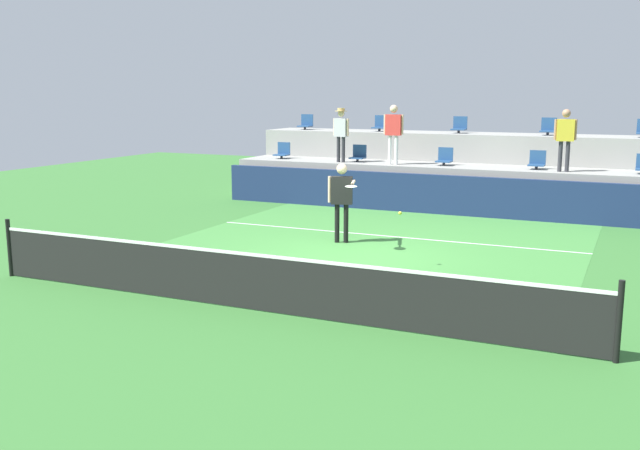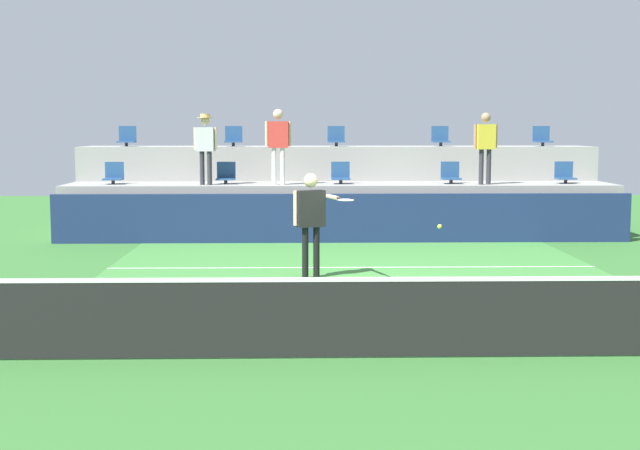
% 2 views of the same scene
% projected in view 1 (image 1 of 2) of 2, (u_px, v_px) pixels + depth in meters
% --- Properties ---
extents(ground_plane, '(40.00, 40.00, 0.00)m').
position_uv_depth(ground_plane, '(352.00, 258.00, 14.66)').
color(ground_plane, '#336B2D').
extents(court_inner_paint, '(9.00, 10.00, 0.01)m').
position_uv_depth(court_inner_paint, '(369.00, 248.00, 15.55)').
color(court_inner_paint, '#3D7F38').
rests_on(court_inner_paint, ground_plane).
extents(court_service_line, '(9.00, 0.06, 0.00)m').
position_uv_depth(court_service_line, '(390.00, 236.00, 16.80)').
color(court_service_line, white).
rests_on(court_service_line, ground_plane).
extents(tennis_net, '(10.48, 0.08, 1.07)m').
position_uv_depth(tennis_net, '(255.00, 280.00, 10.99)').
color(tennis_net, black).
rests_on(tennis_net, ground_plane).
extents(sponsor_backboard, '(13.00, 0.16, 1.10)m').
position_uv_depth(sponsor_backboard, '(432.00, 194.00, 19.93)').
color(sponsor_backboard, navy).
rests_on(sponsor_backboard, ground_plane).
extents(seating_tier_lower, '(13.00, 1.80, 1.25)m').
position_uv_depth(seating_tier_lower, '(444.00, 186.00, 21.07)').
color(seating_tier_lower, gray).
rests_on(seating_tier_lower, ground_plane).
extents(seating_tier_upper, '(13.00, 1.80, 2.10)m').
position_uv_depth(seating_tier_upper, '(459.00, 166.00, 22.61)').
color(seating_tier_upper, gray).
rests_on(seating_tier_upper, ground_plane).
extents(stadium_chair_lower_far_left, '(0.44, 0.40, 0.52)m').
position_uv_depth(stadium_chair_lower_far_left, '(283.00, 152.00, 23.04)').
color(stadium_chair_lower_far_left, '#2D2D33').
rests_on(stadium_chair_lower_far_left, seating_tier_lower).
extents(stadium_chair_lower_left, '(0.44, 0.40, 0.52)m').
position_uv_depth(stadium_chair_lower_left, '(359.00, 155.00, 21.97)').
color(stadium_chair_lower_left, '#2D2D33').
rests_on(stadium_chair_lower_left, seating_tier_lower).
extents(stadium_chair_lower_center, '(0.44, 0.40, 0.52)m').
position_uv_depth(stadium_chair_lower_center, '(445.00, 158.00, 20.86)').
color(stadium_chair_lower_center, '#2D2D33').
rests_on(stadium_chair_lower_center, seating_tier_lower).
extents(stadium_chair_lower_right, '(0.44, 0.40, 0.52)m').
position_uv_depth(stadium_chair_lower_right, '(537.00, 161.00, 19.79)').
color(stadium_chair_lower_right, '#2D2D33').
rests_on(stadium_chair_lower_right, seating_tier_lower).
extents(stadium_chair_upper_far_left, '(0.44, 0.40, 0.52)m').
position_uv_depth(stadium_chair_upper_far_left, '(306.00, 123.00, 24.51)').
color(stadium_chair_upper_far_left, '#2D2D33').
rests_on(stadium_chair_upper_far_left, seating_tier_upper).
extents(stadium_chair_upper_left, '(0.44, 0.40, 0.52)m').
position_uv_depth(stadium_chair_upper_left, '(380.00, 125.00, 23.40)').
color(stadium_chair_upper_left, '#2D2D33').
rests_on(stadium_chair_upper_left, seating_tier_upper).
extents(stadium_chair_upper_center, '(0.44, 0.40, 0.52)m').
position_uv_depth(stadium_chair_upper_center, '(459.00, 126.00, 22.33)').
color(stadium_chair_upper_center, '#2D2D33').
rests_on(stadium_chair_upper_center, seating_tier_upper).
extents(stadium_chair_upper_right, '(0.44, 0.40, 0.52)m').
position_uv_depth(stadium_chair_upper_right, '(548.00, 128.00, 21.23)').
color(stadium_chair_upper_right, '#2D2D33').
rests_on(stadium_chair_upper_right, seating_tier_upper).
extents(tennis_player, '(1.03, 1.16, 1.80)m').
position_uv_depth(tennis_player, '(342.00, 194.00, 15.90)').
color(tennis_player, black).
rests_on(tennis_player, ground_plane).
extents(spectator_with_hat, '(0.57, 0.45, 1.64)m').
position_uv_depth(spectator_with_hat, '(341.00, 130.00, 21.66)').
color(spectator_with_hat, '#2D2D33').
rests_on(spectator_with_hat, seating_tier_lower).
extents(spectator_in_grey, '(0.61, 0.24, 1.75)m').
position_uv_depth(spectator_in_grey, '(394.00, 128.00, 20.96)').
color(spectator_in_grey, white).
rests_on(spectator_in_grey, seating_tier_lower).
extents(spectator_leaning_on_rail, '(0.59, 0.27, 1.67)m').
position_uv_depth(spectator_leaning_on_rail, '(565.00, 134.00, 19.00)').
color(spectator_leaning_on_rail, '#2D2D33').
rests_on(spectator_leaning_on_rail, seating_tier_lower).
extents(tennis_ball, '(0.07, 0.07, 0.07)m').
position_uv_depth(tennis_ball, '(400.00, 213.00, 13.63)').
color(tennis_ball, '#CCE033').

